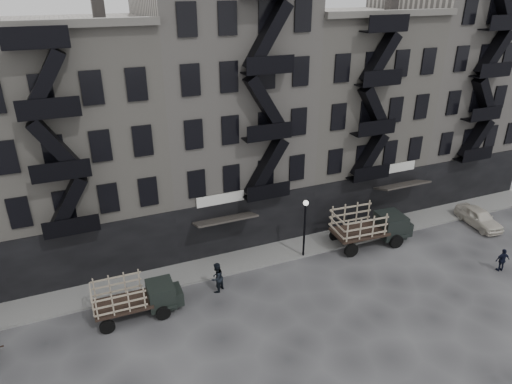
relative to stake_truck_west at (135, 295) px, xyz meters
name	(u,v)px	position (x,y,z in m)	size (l,w,h in m)	color
ground	(280,289)	(8.41, -0.96, -1.37)	(140.00, 140.00, 0.00)	#38383A
sidewalk	(256,257)	(8.41, 2.79, -1.29)	(55.00, 2.50, 0.15)	slate
building_midwest	(76,144)	(-1.59, 8.86, 6.14)	(10.00, 11.35, 16.20)	gray
building_center	(223,113)	(8.41, 8.86, 7.14)	(10.00, 11.35, 18.20)	gray
building_mideast	(342,113)	(18.41, 8.86, 6.14)	(10.00, 11.35, 16.20)	gray
building_east	(443,84)	(28.41, 8.86, 7.64)	(10.00, 11.35, 19.20)	gray
lamp_post	(305,221)	(11.41, 1.64, 1.42)	(0.36, 0.36, 4.28)	black
stake_truck_west	(135,295)	(0.00, 0.00, 0.00)	(4.82, 2.08, 2.39)	black
stake_truck_east	(370,224)	(16.49, 1.37, 0.28)	(5.87, 2.72, 2.88)	black
car_east	(479,217)	(25.86, 0.38, -0.68)	(1.62, 4.03, 1.37)	beige
pedestrian_mid	(217,278)	(4.84, 0.34, -0.39)	(0.94, 0.74, 1.94)	black
policeman	(502,260)	(22.43, -4.72, -0.56)	(0.94, 0.39, 1.61)	black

